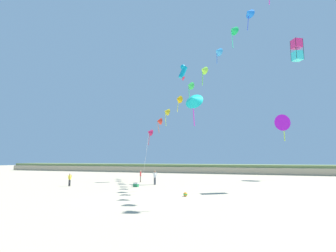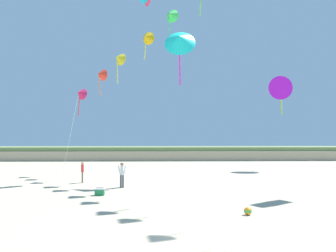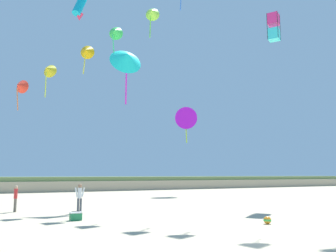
% 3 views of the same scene
% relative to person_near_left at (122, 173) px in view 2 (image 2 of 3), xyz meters
% --- Properties ---
extents(ground_plane, '(240.00, 240.00, 0.00)m').
position_rel_person_near_left_xyz_m(ground_plane, '(3.64, -11.57, -1.01)').
color(ground_plane, tan).
extents(dune_ridge, '(120.00, 8.47, 1.99)m').
position_rel_person_near_left_xyz_m(dune_ridge, '(3.64, 30.92, -0.02)').
color(dune_ridge, tan).
rests_on(dune_ridge, ground).
extents(person_near_left, '(0.62, 0.24, 1.75)m').
position_rel_person_near_left_xyz_m(person_near_left, '(0.00, 0.00, 0.00)').
color(person_near_left, '#474C56').
rests_on(person_near_left, ground).
extents(person_near_right, '(0.22, 0.57, 1.63)m').
position_rel_person_near_left_xyz_m(person_near_right, '(-3.31, 2.70, -0.07)').
color(person_near_right, '#726656').
rests_on(person_near_right, ground).
extents(large_kite_mid_trail, '(3.01, 2.61, 4.43)m').
position_rel_person_near_left_xyz_m(large_kite_mid_trail, '(16.30, 14.29, 8.06)').
color(large_kite_mid_trail, '#9A10CB').
extents(large_kite_high_solo, '(2.75, 2.24, 5.01)m').
position_rel_person_near_left_xyz_m(large_kite_high_solo, '(4.26, 3.49, 10.37)').
color(large_kite_high_solo, '#1CEADC').
extents(beach_cooler, '(0.58, 0.41, 0.46)m').
position_rel_person_near_left_xyz_m(beach_cooler, '(-1.01, -3.23, -0.80)').
color(beach_cooler, '#23844C').
rests_on(beach_cooler, ground).
extents(beach_ball, '(0.36, 0.36, 0.36)m').
position_rel_person_near_left_xyz_m(beach_ball, '(6.59, -8.86, -0.83)').
color(beach_ball, orange).
rests_on(beach_ball, ground).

